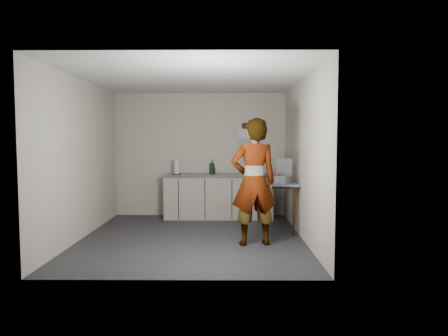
{
  "coord_description": "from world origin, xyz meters",
  "views": [
    {
      "loc": [
        0.57,
        -6.48,
        1.61
      ],
      "look_at": [
        0.52,
        0.45,
        1.12
      ],
      "focal_mm": 32.0,
      "sensor_mm": 36.0,
      "label": 1
    }
  ],
  "objects_px": {
    "soda_can": "(214,171)",
    "paper_towel": "(177,167)",
    "kitchen_counter": "(219,197)",
    "bakery_box": "(281,177)",
    "soap_bottle": "(212,167)",
    "side_table": "(280,189)",
    "standing_man": "(254,182)",
    "dish_rack": "(249,171)",
    "dark_bottle": "(211,169)"
  },
  "relations": [
    {
      "from": "kitchen_counter",
      "to": "bakery_box",
      "type": "xyz_separation_m",
      "value": [
        1.12,
        -1.19,
        0.53
      ]
    },
    {
      "from": "dark_bottle",
      "to": "paper_towel",
      "type": "bearing_deg",
      "value": -171.6
    },
    {
      "from": "soda_can",
      "to": "standing_man",
      "type": "bearing_deg",
      "value": -72.13
    },
    {
      "from": "soap_bottle",
      "to": "dark_bottle",
      "type": "bearing_deg",
      "value": 148.63
    },
    {
      "from": "bakery_box",
      "to": "dish_rack",
      "type": "bearing_deg",
      "value": 141.95
    },
    {
      "from": "soda_can",
      "to": "paper_towel",
      "type": "height_order",
      "value": "paper_towel"
    },
    {
      "from": "paper_towel",
      "to": "dark_bottle",
      "type": "bearing_deg",
      "value": 8.4
    },
    {
      "from": "side_table",
      "to": "bakery_box",
      "type": "xyz_separation_m",
      "value": [
        0.02,
        0.05,
        0.2
      ]
    },
    {
      "from": "dark_bottle",
      "to": "paper_towel",
      "type": "relative_size",
      "value": 0.71
    },
    {
      "from": "soda_can",
      "to": "dish_rack",
      "type": "height_order",
      "value": "dish_rack"
    },
    {
      "from": "soap_bottle",
      "to": "dark_bottle",
      "type": "height_order",
      "value": "soap_bottle"
    },
    {
      "from": "soda_can",
      "to": "dish_rack",
      "type": "xyz_separation_m",
      "value": [
        0.73,
        0.01,
        -0.01
      ]
    },
    {
      "from": "dish_rack",
      "to": "bakery_box",
      "type": "xyz_separation_m",
      "value": [
        0.5,
        -1.21,
        -0.01
      ]
    },
    {
      "from": "soap_bottle",
      "to": "dish_rack",
      "type": "bearing_deg",
      "value": 1.64
    },
    {
      "from": "standing_man",
      "to": "bakery_box",
      "type": "bearing_deg",
      "value": -130.28
    },
    {
      "from": "kitchen_counter",
      "to": "standing_man",
      "type": "height_order",
      "value": "standing_man"
    },
    {
      "from": "kitchen_counter",
      "to": "soap_bottle",
      "type": "relative_size",
      "value": 7.51
    },
    {
      "from": "soap_bottle",
      "to": "bakery_box",
      "type": "height_order",
      "value": "bakery_box"
    },
    {
      "from": "kitchen_counter",
      "to": "dish_rack",
      "type": "distance_m",
      "value": 0.83
    },
    {
      "from": "kitchen_counter",
      "to": "bakery_box",
      "type": "bearing_deg",
      "value": -46.66
    },
    {
      "from": "dark_bottle",
      "to": "paper_towel",
      "type": "xyz_separation_m",
      "value": [
        -0.69,
        -0.1,
        0.04
      ]
    },
    {
      "from": "side_table",
      "to": "dish_rack",
      "type": "relative_size",
      "value": 2.36
    },
    {
      "from": "kitchen_counter",
      "to": "paper_towel",
      "type": "relative_size",
      "value": 7.27
    },
    {
      "from": "soap_bottle",
      "to": "dish_rack",
      "type": "height_order",
      "value": "soap_bottle"
    },
    {
      "from": "soda_can",
      "to": "dark_bottle",
      "type": "distance_m",
      "value": 0.08
    },
    {
      "from": "kitchen_counter",
      "to": "standing_man",
      "type": "bearing_deg",
      "value": -74.62
    },
    {
      "from": "side_table",
      "to": "standing_man",
      "type": "xyz_separation_m",
      "value": [
        -0.52,
        -0.87,
        0.22
      ]
    },
    {
      "from": "paper_towel",
      "to": "bakery_box",
      "type": "relative_size",
      "value": 0.74
    },
    {
      "from": "soap_bottle",
      "to": "side_table",
      "type": "bearing_deg",
      "value": -45.24
    },
    {
      "from": "soda_can",
      "to": "dish_rack",
      "type": "bearing_deg",
      "value": 0.81
    },
    {
      "from": "standing_man",
      "to": "dish_rack",
      "type": "bearing_deg",
      "value": -101.03
    },
    {
      "from": "kitchen_counter",
      "to": "soap_bottle",
      "type": "xyz_separation_m",
      "value": [
        -0.14,
        -0.0,
        0.63
      ]
    },
    {
      "from": "kitchen_counter",
      "to": "standing_man",
      "type": "relative_size",
      "value": 1.16
    },
    {
      "from": "kitchen_counter",
      "to": "side_table",
      "type": "relative_size",
      "value": 2.59
    },
    {
      "from": "soap_bottle",
      "to": "paper_towel",
      "type": "distance_m",
      "value": 0.72
    },
    {
      "from": "dark_bottle",
      "to": "side_table",
      "type": "bearing_deg",
      "value": -44.97
    },
    {
      "from": "soap_bottle",
      "to": "soda_can",
      "type": "distance_m",
      "value": 0.09
    },
    {
      "from": "kitchen_counter",
      "to": "soda_can",
      "type": "bearing_deg",
      "value": 173.92
    },
    {
      "from": "soap_bottle",
      "to": "soda_can",
      "type": "relative_size",
      "value": 2.23
    },
    {
      "from": "soda_can",
      "to": "paper_towel",
      "type": "xyz_separation_m",
      "value": [
        -0.75,
        -0.1,
        0.08
      ]
    },
    {
      "from": "paper_towel",
      "to": "dish_rack",
      "type": "relative_size",
      "value": 0.84
    },
    {
      "from": "dark_bottle",
      "to": "dish_rack",
      "type": "xyz_separation_m",
      "value": [
        0.79,
        0.0,
        -0.05
      ]
    },
    {
      "from": "side_table",
      "to": "soda_can",
      "type": "bearing_deg",
      "value": 143.03
    },
    {
      "from": "soda_can",
      "to": "paper_towel",
      "type": "distance_m",
      "value": 0.76
    },
    {
      "from": "kitchen_counter",
      "to": "dark_bottle",
      "type": "distance_m",
      "value": 0.62
    },
    {
      "from": "side_table",
      "to": "standing_man",
      "type": "height_order",
      "value": "standing_man"
    },
    {
      "from": "standing_man",
      "to": "dish_rack",
      "type": "height_order",
      "value": "standing_man"
    },
    {
      "from": "side_table",
      "to": "paper_towel",
      "type": "xyz_separation_m",
      "value": [
        -1.96,
        1.16,
        0.3
      ]
    },
    {
      "from": "soap_bottle",
      "to": "soda_can",
      "type": "height_order",
      "value": "soap_bottle"
    },
    {
      "from": "kitchen_counter",
      "to": "soda_can",
      "type": "distance_m",
      "value": 0.56
    }
  ]
}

